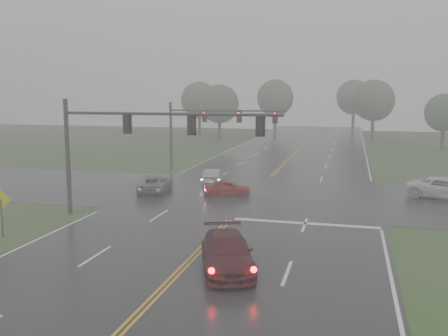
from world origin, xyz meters
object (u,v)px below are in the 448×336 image
(sedan_silver, at_px, (213,184))
(car_grey, at_px, (155,192))
(signal_gantry_far, at_px, (205,123))
(sedan_maroon, at_px, (227,270))
(sedan_red, at_px, (227,196))
(signal_gantry_near, at_px, (130,135))
(pickup_white, at_px, (445,199))

(sedan_silver, height_order, car_grey, same)
(signal_gantry_far, bearing_deg, sedan_silver, -67.90)
(sedan_maroon, xyz_separation_m, sedan_red, (-3.80, 15.20, 0.00))
(signal_gantry_near, bearing_deg, sedan_maroon, -43.13)
(pickup_white, height_order, signal_gantry_near, signal_gantry_near)
(sedan_red, bearing_deg, signal_gantry_far, 6.14)
(sedan_maroon, relative_size, car_grey, 1.15)
(sedan_red, xyz_separation_m, signal_gantry_far, (-4.80, 10.59, 4.71))
(sedan_red, relative_size, signal_gantry_far, 0.30)
(pickup_white, bearing_deg, signal_gantry_near, 135.98)
(sedan_silver, xyz_separation_m, signal_gantry_far, (-2.43, 5.99, 4.71))
(signal_gantry_far, bearing_deg, sedan_maroon, -71.57)
(sedan_silver, xyz_separation_m, car_grey, (-3.40, -4.47, 0.00))
(car_grey, relative_size, signal_gantry_far, 0.39)
(pickup_white, relative_size, signal_gantry_far, 0.47)
(sedan_silver, distance_m, pickup_white, 18.02)
(pickup_white, xyz_separation_m, signal_gantry_far, (-20.38, 7.63, 4.71))
(signal_gantry_near, bearing_deg, signal_gantry_far, 92.23)
(sedan_maroon, xyz_separation_m, signal_gantry_far, (-8.60, 25.79, 4.71))
(signal_gantry_near, bearing_deg, sedan_silver, 82.14)
(sedan_silver, relative_size, car_grey, 0.84)
(car_grey, xyz_separation_m, signal_gantry_near, (1.69, -7.96, 5.10))
(sedan_red, xyz_separation_m, pickup_white, (15.58, 2.96, 0.00))
(sedan_silver, distance_m, signal_gantry_far, 8.00)
(pickup_white, height_order, signal_gantry_far, signal_gantry_far)
(sedan_red, height_order, pickup_white, pickup_white)
(sedan_maroon, height_order, signal_gantry_far, signal_gantry_far)
(signal_gantry_near, bearing_deg, pickup_white, 28.75)
(sedan_silver, relative_size, signal_gantry_far, 0.33)
(car_grey, bearing_deg, pickup_white, 177.52)
(sedan_maroon, bearing_deg, sedan_red, 84.88)
(signal_gantry_far, bearing_deg, sedan_red, -65.62)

